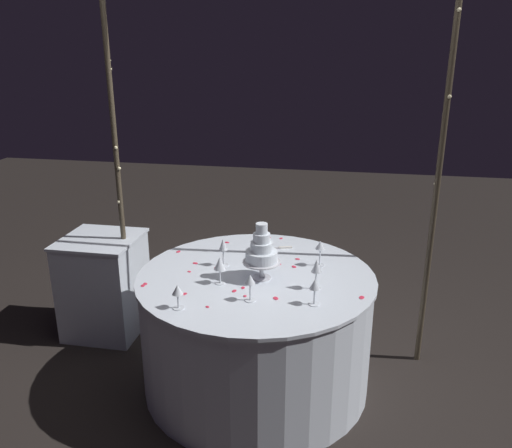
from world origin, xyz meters
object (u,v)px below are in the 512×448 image
at_px(wine_glass_1, 315,286).
at_px(wine_glass_5, 220,264).
at_px(tiered_cake, 262,252).
at_px(wine_glass_0, 316,268).
at_px(wine_glass_2, 223,246).
at_px(wine_glass_3, 250,281).
at_px(wine_glass_6, 178,291).
at_px(cake_knife, 273,248).
at_px(main_table, 256,330).
at_px(decorative_arch, 269,126).
at_px(wine_glass_4, 320,247).
at_px(side_table, 104,285).

height_order(wine_glass_1, wine_glass_5, wine_glass_5).
distance_m(tiered_cake, wine_glass_1, 0.43).
height_order(wine_glass_0, wine_glass_5, wine_glass_0).
height_order(wine_glass_2, wine_glass_3, wine_glass_2).
xyz_separation_m(wine_glass_5, wine_glass_6, (-0.14, -0.33, -0.02)).
bearing_deg(wine_glass_6, cake_knife, 68.63).
height_order(main_table, wine_glass_3, wine_glass_3).
distance_m(wine_glass_0, wine_glass_3, 0.39).
relative_size(decorative_arch, wine_glass_2, 13.62).
bearing_deg(wine_glass_4, main_table, -149.41).
height_order(wine_glass_3, cake_knife, wine_glass_3).
height_order(wine_glass_4, wine_glass_5, same).
relative_size(tiered_cake, wine_glass_2, 1.93).
bearing_deg(wine_glass_6, decorative_arch, 70.90).
distance_m(side_table, cake_knife, 1.30).
distance_m(wine_glass_1, wine_glass_6, 0.71).
distance_m(side_table, wine_glass_3, 1.52).
xyz_separation_m(side_table, cake_knife, (1.25, 0.01, 0.37)).
bearing_deg(wine_glass_2, wine_glass_3, -59.42).
relative_size(wine_glass_0, wine_glass_1, 1.21).
distance_m(wine_glass_5, cake_knife, 0.63).
distance_m(tiered_cake, wine_glass_0, 0.33).
bearing_deg(tiered_cake, decorative_arch, 94.85).
relative_size(wine_glass_0, wine_glass_6, 1.33).
relative_size(wine_glass_2, wine_glass_6, 1.32).
distance_m(wine_glass_1, wine_glass_5, 0.57).
bearing_deg(tiered_cake, wine_glass_6, -129.36).
bearing_deg(wine_glass_6, wine_glass_2, 80.72).
bearing_deg(main_table, decorative_arch, 90.13).
xyz_separation_m(wine_glass_1, wine_glass_4, (-0.01, 0.52, 0.02)).
bearing_deg(wine_glass_1, wine_glass_0, 92.04).
xyz_separation_m(wine_glass_2, wine_glass_3, (0.25, -0.43, -0.01)).
height_order(wine_glass_3, wine_glass_6, wine_glass_3).
relative_size(tiered_cake, wine_glass_1, 2.32).
bearing_deg(wine_glass_2, wine_glass_1, -34.76).
height_order(decorative_arch, wine_glass_6, decorative_arch).
xyz_separation_m(wine_glass_0, cake_knife, (-0.32, 0.55, -0.12)).
height_order(wine_glass_5, cake_knife, wine_glass_5).
height_order(main_table, wine_glass_5, wine_glass_5).
height_order(wine_glass_1, wine_glass_4, wine_glass_4).
distance_m(wine_glass_2, wine_glass_4, 0.59).
xyz_separation_m(wine_glass_3, wine_glass_6, (-0.35, -0.15, -0.02)).
bearing_deg(wine_glass_5, side_table, 151.14).
distance_m(side_table, wine_glass_0, 1.73).
distance_m(decorative_arch, wine_glass_1, 1.09).
height_order(decorative_arch, wine_glass_5, decorative_arch).
xyz_separation_m(wine_glass_0, wine_glass_4, (-0.00, 0.33, -0.01)).
bearing_deg(wine_glass_4, cake_knife, 145.76).
xyz_separation_m(main_table, wine_glass_4, (0.36, 0.21, 0.49)).
relative_size(tiered_cake, cake_knife, 1.17).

